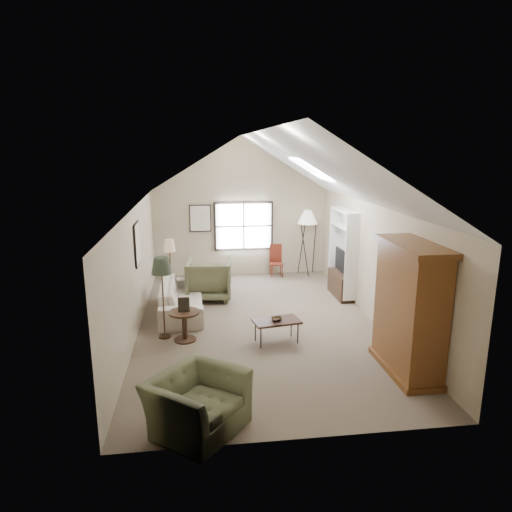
{
  "coord_description": "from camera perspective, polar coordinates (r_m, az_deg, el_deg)",
  "views": [
    {
      "loc": [
        -1.23,
        -9.08,
        3.68
      ],
      "look_at": [
        0.0,
        0.4,
        1.4
      ],
      "focal_mm": 32.0,
      "sensor_mm": 36.0,
      "label": 1
    }
  ],
  "objects": [
    {
      "name": "skylight",
      "position": [
        10.31,
        6.95,
        10.76
      ],
      "size": [
        0.8,
        1.2,
        0.52
      ],
      "primitive_type": null,
      "color": "white",
      "rests_on": "room_shell"
    },
    {
      "name": "tan_lamp",
      "position": [
        11.62,
        -10.67,
        -1.44
      ],
      "size": [
        0.3,
        0.3,
        1.5
      ],
      "primitive_type": null,
      "rotation": [
        0.0,
        0.0,
        0.01
      ],
      "color": "#A28368",
      "rests_on": "ground"
    },
    {
      "name": "media_console",
      "position": [
        11.75,
        10.54,
        -3.53
      ],
      "size": [
        0.34,
        1.18,
        0.6
      ],
      "primitive_type": "cube",
      "color": "#382316",
      "rests_on": "ground"
    },
    {
      "name": "tripod_lamp",
      "position": [
        13.44,
        6.39,
        1.73
      ],
      "size": [
        0.74,
        0.74,
        1.95
      ],
      "primitive_type": null,
      "rotation": [
        0.0,
        0.0,
        0.38
      ],
      "color": "white",
      "rests_on": "ground"
    },
    {
      "name": "room_shell",
      "position": [
        9.18,
        0.33,
        10.46
      ],
      "size": [
        5.01,
        8.01,
        4.0
      ],
      "color": "#756453",
      "rests_on": "ground"
    },
    {
      "name": "tv_alcove",
      "position": [
        11.54,
        10.81,
        0.51
      ],
      "size": [
        0.32,
        1.3,
        2.1
      ],
      "primitive_type": "cube",
      "color": "white",
      "rests_on": "ground"
    },
    {
      "name": "armoire",
      "position": [
        7.93,
        18.66,
        -6.31
      ],
      "size": [
        0.6,
        1.5,
        2.2
      ],
      "primitive_type": "cube",
      "color": "brown",
      "rests_on": "ground"
    },
    {
      "name": "wall_art",
      "position": [
        11.21,
        -10.62,
        3.16
      ],
      "size": [
        1.97,
        3.71,
        0.88
      ],
      "color": "black",
      "rests_on": "room_shell"
    },
    {
      "name": "tv_panel",
      "position": [
        11.59,
        10.67,
        -0.6
      ],
      "size": [
        0.05,
        0.9,
        0.55
      ],
      "primitive_type": "cube",
      "color": "black",
      "rests_on": "media_console"
    },
    {
      "name": "armchair_far",
      "position": [
        11.38,
        -5.88,
        -2.85
      ],
      "size": [
        1.17,
        1.2,
        1.01
      ],
      "primitive_type": "imported",
      "rotation": [
        0.0,
        0.0,
        3.06
      ],
      "color": "#6C6D4C",
      "rests_on": "ground"
    },
    {
      "name": "bowl",
      "position": [
        8.83,
        2.6,
        -7.86
      ],
      "size": [
        0.25,
        0.25,
        0.05
      ],
      "primitive_type": "imported",
      "rotation": [
        0.0,
        0.0,
        0.17
      ],
      "color": "#3B2518",
      "rests_on": "coffee_table"
    },
    {
      "name": "coffee_table",
      "position": [
        8.92,
        2.58,
        -9.37
      ],
      "size": [
        0.96,
        0.63,
        0.45
      ],
      "primitive_type": "cube",
      "rotation": [
        0.0,
        0.0,
        0.17
      ],
      "color": "#321B14",
      "rests_on": "ground"
    },
    {
      "name": "window",
      "position": [
        13.3,
        -1.55,
        3.76
      ],
      "size": [
        1.72,
        0.08,
        1.42
      ],
      "primitive_type": "cube",
      "color": "black",
      "rests_on": "room_shell"
    },
    {
      "name": "side_table",
      "position": [
        9.08,
        -8.92,
        -8.63
      ],
      "size": [
        0.61,
        0.61,
        0.6
      ],
      "primitive_type": "cylinder",
      "rotation": [
        0.0,
        0.0,
        0.01
      ],
      "color": "#3C2218",
      "rests_on": "ground"
    },
    {
      "name": "dark_lamp",
      "position": [
        9.1,
        -11.54,
        -5.1
      ],
      "size": [
        0.4,
        0.4,
        1.67
      ],
      "primitive_type": null,
      "rotation": [
        0.0,
        0.0,
        0.01
      ],
      "color": "#232B1E",
      "rests_on": "ground"
    },
    {
      "name": "armchair_near",
      "position": [
        6.4,
        -7.37,
        -17.75
      ],
      "size": [
        1.55,
        1.57,
        0.77
      ],
      "primitive_type": "imported",
      "rotation": [
        0.0,
        0.0,
        0.88
      ],
      "color": "#585C40",
      "rests_on": "ground"
    },
    {
      "name": "side_chair",
      "position": [
        13.3,
        2.57,
        -0.6
      ],
      "size": [
        0.37,
        0.37,
        0.92
      ],
      "primitive_type": "cube",
      "rotation": [
        0.0,
        0.0,
        -0.02
      ],
      "color": "maroon",
      "rests_on": "ground"
    },
    {
      "name": "sofa",
      "position": [
        10.57,
        -9.28,
        -5.15
      ],
      "size": [
        0.97,
        2.4,
        0.7
      ],
      "primitive_type": "imported",
      "rotation": [
        0.0,
        0.0,
        1.58
      ],
      "color": "beige",
      "rests_on": "ground"
    }
  ]
}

